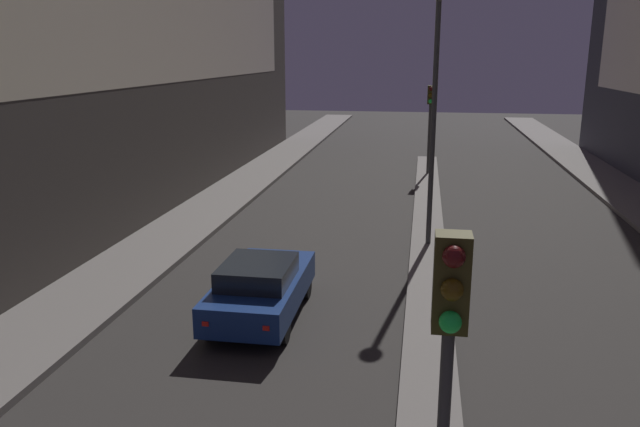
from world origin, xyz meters
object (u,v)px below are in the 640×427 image
street_lamp (436,76)px  car_left_lane (261,287)px  traffic_light_near (447,356)px  traffic_light_mid (430,109)px

street_lamp → car_left_lane: street_lamp is taller
street_lamp → car_left_lane: bearing=-122.1°
traffic_light_near → traffic_light_mid: size_ratio=1.00×
car_left_lane → traffic_light_near: bearing=-63.8°
car_left_lane → street_lamp: bearing=57.9°
traffic_light_near → street_lamp: 14.19m
traffic_light_near → traffic_light_mid: same height
traffic_light_near → car_left_lane: bearing=116.2°
traffic_light_mid → street_lamp: bearing=-90.0°
traffic_light_near → traffic_light_mid: 26.15m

